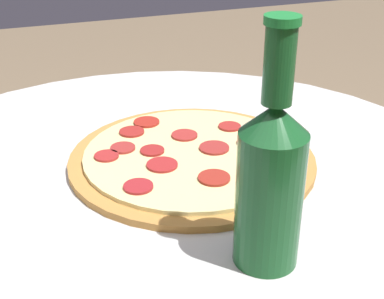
% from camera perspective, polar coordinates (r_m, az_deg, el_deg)
% --- Properties ---
extents(table, '(0.93, 0.93, 0.73)m').
position_cam_1_polar(table, '(0.84, -2.51, -14.57)').
color(table, silver).
rests_on(table, ground_plane).
extents(pizza, '(0.36, 0.36, 0.02)m').
position_cam_1_polar(pizza, '(0.77, -0.04, -0.79)').
color(pizza, '#B77F3D').
rests_on(pizza, table).
extents(beer_bottle, '(0.07, 0.07, 0.26)m').
position_cam_1_polar(beer_bottle, '(0.54, 8.37, -3.03)').
color(beer_bottle, '#195628').
rests_on(beer_bottle, table).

